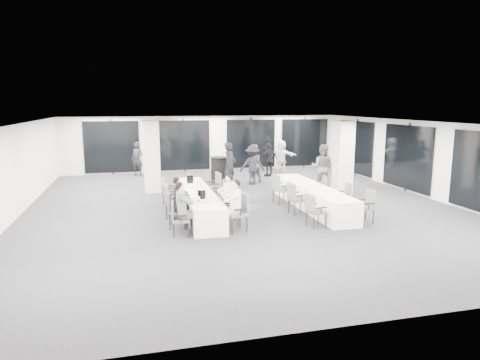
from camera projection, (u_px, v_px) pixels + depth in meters
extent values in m
cube|color=black|center=(242.00, 207.00, 14.42)|extent=(14.00, 16.00, 0.02)
cube|color=white|center=(242.00, 123.00, 13.92)|extent=(14.00, 16.00, 0.02)
cube|color=beige|center=(10.00, 174.00, 12.51)|extent=(0.02, 16.00, 2.80)
cube|color=beige|center=(425.00, 159.00, 15.83)|extent=(0.02, 16.00, 2.80)
cube|color=beige|center=(203.00, 144.00, 21.82)|extent=(14.00, 0.02, 2.80)
cube|color=beige|center=(370.00, 239.00, 6.52)|extent=(14.00, 0.02, 2.80)
cube|color=black|center=(204.00, 145.00, 21.76)|extent=(13.60, 0.06, 2.50)
cube|color=black|center=(407.00, 157.00, 16.78)|extent=(0.06, 14.00, 2.50)
cube|color=silver|center=(152.00, 157.00, 16.56)|extent=(0.60, 0.60, 2.80)
cube|color=silver|center=(343.00, 158.00, 16.12)|extent=(0.60, 0.60, 2.80)
cube|color=white|center=(198.00, 203.00, 13.40)|extent=(0.90, 5.00, 0.75)
cube|color=white|center=(312.00, 197.00, 14.15)|extent=(0.90, 5.00, 0.75)
cylinder|color=black|center=(219.00, 170.00, 18.46)|extent=(0.73, 0.73, 1.15)
cylinder|color=black|center=(219.00, 157.00, 18.35)|extent=(0.84, 0.84, 0.02)
cube|color=#4C4E53|center=(181.00, 220.00, 11.22)|extent=(0.49, 0.50, 0.08)
cube|color=#4C4E53|center=(172.00, 210.00, 11.14)|extent=(0.10, 0.45, 0.44)
cylinder|color=black|center=(174.00, 227.00, 11.42)|extent=(0.03, 0.03, 0.39)
cylinder|color=black|center=(174.00, 231.00, 11.04)|extent=(0.03, 0.03, 0.39)
cylinder|color=black|center=(188.00, 226.00, 11.47)|extent=(0.03, 0.03, 0.39)
cylinder|color=black|center=(189.00, 230.00, 11.10)|extent=(0.03, 0.03, 0.39)
cube|color=black|center=(181.00, 211.00, 11.42)|extent=(0.33, 0.07, 0.04)
cube|color=black|center=(181.00, 216.00, 10.95)|extent=(0.33, 0.07, 0.04)
cube|color=#4C4E53|center=(178.00, 211.00, 11.96)|extent=(0.56, 0.58, 0.08)
cube|color=#4C4E53|center=(169.00, 202.00, 11.89)|extent=(0.15, 0.48, 0.48)
cylinder|color=black|center=(171.00, 218.00, 12.19)|extent=(0.04, 0.04, 0.42)
cylinder|color=black|center=(170.00, 222.00, 11.79)|extent=(0.04, 0.04, 0.42)
cylinder|color=black|center=(186.00, 218.00, 12.21)|extent=(0.04, 0.04, 0.42)
cylinder|color=black|center=(185.00, 222.00, 11.81)|extent=(0.04, 0.04, 0.42)
cube|color=black|center=(178.00, 203.00, 12.18)|extent=(0.35, 0.11, 0.04)
cube|color=black|center=(177.00, 207.00, 11.67)|extent=(0.35, 0.11, 0.04)
cube|color=#4C4E53|center=(174.00, 203.00, 12.91)|extent=(0.59, 0.61, 0.09)
cube|color=#4C4E53|center=(166.00, 193.00, 12.85)|extent=(0.17, 0.50, 0.50)
cylinder|color=black|center=(168.00, 209.00, 13.16)|extent=(0.04, 0.04, 0.44)
cylinder|color=black|center=(167.00, 213.00, 12.74)|extent=(0.04, 0.04, 0.44)
cylinder|color=black|center=(182.00, 209.00, 13.18)|extent=(0.04, 0.04, 0.44)
cylinder|color=black|center=(181.00, 213.00, 12.75)|extent=(0.04, 0.04, 0.44)
cube|color=black|center=(175.00, 195.00, 13.14)|extent=(0.37, 0.12, 0.04)
cube|color=black|center=(173.00, 199.00, 12.61)|extent=(0.37, 0.12, 0.04)
cube|color=#4C4E53|center=(171.00, 197.00, 13.92)|extent=(0.46, 0.48, 0.07)
cube|color=#4C4E53|center=(165.00, 190.00, 13.84)|extent=(0.09, 0.43, 0.43)
cylinder|color=black|center=(166.00, 203.00, 14.11)|extent=(0.03, 0.03, 0.38)
cylinder|color=black|center=(166.00, 206.00, 13.75)|extent=(0.03, 0.03, 0.38)
cylinder|color=black|center=(177.00, 203.00, 14.17)|extent=(0.03, 0.03, 0.38)
cylinder|color=black|center=(178.00, 205.00, 13.81)|extent=(0.03, 0.03, 0.38)
cube|color=black|center=(171.00, 191.00, 14.11)|extent=(0.32, 0.06, 0.04)
cube|color=black|center=(171.00, 194.00, 13.66)|extent=(0.32, 0.06, 0.04)
cube|color=#4C4E53|center=(169.00, 192.00, 14.81)|extent=(0.51, 0.52, 0.07)
cube|color=#4C4E53|center=(163.00, 185.00, 14.75)|extent=(0.14, 0.43, 0.43)
cylinder|color=black|center=(165.00, 197.00, 15.02)|extent=(0.03, 0.03, 0.38)
cylinder|color=black|center=(163.00, 199.00, 14.66)|extent=(0.03, 0.03, 0.38)
cylinder|color=black|center=(175.00, 197.00, 15.04)|extent=(0.03, 0.03, 0.38)
cylinder|color=black|center=(174.00, 199.00, 14.67)|extent=(0.03, 0.03, 0.38)
cube|color=black|center=(170.00, 186.00, 15.01)|extent=(0.32, 0.10, 0.04)
cube|color=black|center=(168.00, 189.00, 14.55)|extent=(0.32, 0.10, 0.04)
cube|color=#4C4E53|center=(236.00, 214.00, 11.58)|extent=(0.59, 0.61, 0.09)
cube|color=#4C4E53|center=(244.00, 202.00, 11.63)|extent=(0.16, 0.50, 0.50)
cylinder|color=black|center=(247.00, 224.00, 11.53)|extent=(0.04, 0.04, 0.45)
cylinder|color=black|center=(240.00, 220.00, 11.91)|extent=(0.04, 0.04, 0.45)
cylinder|color=black|center=(232.00, 226.00, 11.34)|extent=(0.04, 0.04, 0.45)
cylinder|color=black|center=(226.00, 222.00, 11.73)|extent=(0.04, 0.04, 0.45)
cube|color=black|center=(240.00, 209.00, 11.31)|extent=(0.37, 0.11, 0.04)
cube|color=black|center=(232.00, 205.00, 11.79)|extent=(0.37, 0.11, 0.04)
cube|color=#4C4E53|center=(229.00, 207.00, 12.37)|extent=(0.53, 0.55, 0.08)
cube|color=#4C4E53|center=(237.00, 197.00, 12.36)|extent=(0.11, 0.49, 0.49)
cylinder|color=black|center=(238.00, 217.00, 12.25)|extent=(0.04, 0.04, 0.43)
cylinder|color=black|center=(236.00, 214.00, 12.66)|extent=(0.04, 0.04, 0.43)
cylinder|color=black|center=(223.00, 218.00, 12.18)|extent=(0.04, 0.04, 0.43)
cylinder|color=black|center=(221.00, 214.00, 12.60)|extent=(0.04, 0.04, 0.43)
cube|color=black|center=(231.00, 203.00, 12.08)|extent=(0.36, 0.07, 0.04)
cube|color=black|center=(228.00, 199.00, 12.60)|extent=(0.36, 0.07, 0.04)
cube|color=#4C4E53|center=(222.00, 199.00, 13.41)|extent=(0.56, 0.58, 0.09)
cube|color=#4C4E53|center=(229.00, 189.00, 13.44)|extent=(0.12, 0.50, 0.50)
cylinder|color=black|center=(231.00, 208.00, 13.33)|extent=(0.04, 0.04, 0.44)
cylinder|color=black|center=(226.00, 205.00, 13.73)|extent=(0.04, 0.04, 0.44)
cylinder|color=black|center=(218.00, 209.00, 13.18)|extent=(0.04, 0.04, 0.44)
cylinder|color=black|center=(213.00, 206.00, 13.58)|extent=(0.04, 0.04, 0.44)
cube|color=black|center=(225.00, 195.00, 13.12)|extent=(0.37, 0.09, 0.04)
cube|color=black|center=(219.00, 191.00, 13.62)|extent=(0.37, 0.09, 0.04)
cube|color=#4C4E53|center=(217.00, 195.00, 14.18)|extent=(0.56, 0.57, 0.08)
cube|color=#4C4E53|center=(224.00, 187.00, 14.13)|extent=(0.17, 0.45, 0.45)
cylinder|color=black|center=(223.00, 203.00, 14.03)|extent=(0.04, 0.04, 0.40)
cylinder|color=black|center=(223.00, 201.00, 14.42)|extent=(0.04, 0.04, 0.40)
cylinder|color=black|center=(211.00, 203.00, 14.04)|extent=(0.04, 0.04, 0.40)
cylinder|color=black|center=(212.00, 201.00, 14.42)|extent=(0.04, 0.04, 0.40)
cube|color=black|center=(217.00, 191.00, 13.91)|extent=(0.33, 0.12, 0.04)
cube|color=black|center=(218.00, 189.00, 14.40)|extent=(0.33, 0.12, 0.04)
cube|color=#4C4E53|center=(212.00, 188.00, 15.11)|extent=(0.56, 0.58, 0.09)
cube|color=#4C4E53|center=(218.00, 179.00, 15.14)|extent=(0.13, 0.50, 0.50)
cylinder|color=black|center=(220.00, 196.00, 15.03)|extent=(0.04, 0.04, 0.45)
cylinder|color=black|center=(216.00, 194.00, 15.43)|extent=(0.04, 0.04, 0.45)
cylinder|color=black|center=(208.00, 197.00, 14.88)|extent=(0.04, 0.04, 0.45)
cylinder|color=black|center=(204.00, 195.00, 15.27)|extent=(0.04, 0.04, 0.45)
cube|color=black|center=(214.00, 184.00, 14.82)|extent=(0.37, 0.09, 0.04)
cube|color=black|center=(210.00, 182.00, 15.32)|extent=(0.37, 0.09, 0.04)
cube|color=#4C4E53|center=(316.00, 212.00, 12.04)|extent=(0.51, 0.53, 0.08)
cube|color=#4C4E53|center=(310.00, 203.00, 11.91)|extent=(0.12, 0.45, 0.45)
cylinder|color=black|center=(307.00, 219.00, 12.18)|extent=(0.03, 0.03, 0.40)
cylinder|color=black|center=(314.00, 222.00, 11.83)|extent=(0.03, 0.03, 0.40)
cylinder|color=black|center=(318.00, 217.00, 12.33)|extent=(0.03, 0.03, 0.40)
cylinder|color=black|center=(326.00, 221.00, 11.98)|extent=(0.03, 0.03, 0.40)
cube|color=black|center=(312.00, 204.00, 12.23)|extent=(0.33, 0.09, 0.04)
cube|color=black|center=(321.00, 208.00, 11.79)|extent=(0.33, 0.09, 0.04)
cube|color=#4C4E53|center=(298.00, 200.00, 13.39)|extent=(0.53, 0.55, 0.08)
cube|color=#4C4E53|center=(291.00, 191.00, 13.26)|extent=(0.11, 0.48, 0.48)
cylinder|color=black|center=(289.00, 206.00, 13.56)|extent=(0.04, 0.04, 0.43)
cylinder|color=black|center=(295.00, 210.00, 13.17)|extent=(0.04, 0.04, 0.43)
cylinder|color=black|center=(300.00, 205.00, 13.70)|extent=(0.04, 0.04, 0.43)
cylinder|color=black|center=(307.00, 208.00, 13.31)|extent=(0.04, 0.04, 0.43)
cube|color=black|center=(294.00, 192.00, 13.60)|extent=(0.36, 0.08, 0.04)
cube|color=black|center=(302.00, 196.00, 13.12)|extent=(0.36, 0.08, 0.04)
cube|color=#4C4E53|center=(282.00, 190.00, 14.83)|extent=(0.59, 0.61, 0.09)
cube|color=#4C4E53|center=(276.00, 182.00, 14.68)|extent=(0.16, 0.50, 0.50)
cylinder|color=black|center=(273.00, 196.00, 14.98)|extent=(0.04, 0.04, 0.44)
cylinder|color=black|center=(279.00, 199.00, 14.60)|extent=(0.04, 0.04, 0.44)
cylinder|color=black|center=(284.00, 195.00, 15.16)|extent=(0.04, 0.04, 0.44)
cylinder|color=black|center=(290.00, 198.00, 14.78)|extent=(0.04, 0.04, 0.44)
cube|color=black|center=(278.00, 183.00, 15.04)|extent=(0.37, 0.12, 0.04)
cube|color=black|center=(286.00, 186.00, 14.56)|extent=(0.37, 0.12, 0.04)
cube|color=#4C4E53|center=(364.00, 208.00, 12.42)|extent=(0.48, 0.50, 0.08)
cube|color=#4C4E53|center=(371.00, 198.00, 12.44)|extent=(0.08, 0.47, 0.47)
cylinder|color=black|center=(373.00, 217.00, 12.33)|extent=(0.04, 0.04, 0.41)
cylinder|color=black|center=(365.00, 214.00, 12.72)|extent=(0.04, 0.04, 0.41)
cylinder|color=black|center=(361.00, 218.00, 12.22)|extent=(0.04, 0.04, 0.41)
cylinder|color=black|center=(353.00, 215.00, 12.60)|extent=(0.04, 0.04, 0.41)
cube|color=black|center=(369.00, 204.00, 12.16)|extent=(0.35, 0.05, 0.04)
cube|color=black|center=(359.00, 200.00, 12.63)|extent=(0.35, 0.05, 0.04)
cube|color=#4C4E53|center=(341.00, 198.00, 13.77)|extent=(0.50, 0.51, 0.08)
cube|color=#4C4E53|center=(348.00, 190.00, 13.75)|extent=(0.11, 0.45, 0.44)
cylinder|color=black|center=(349.00, 206.00, 13.64)|extent=(0.03, 0.03, 0.40)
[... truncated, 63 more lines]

